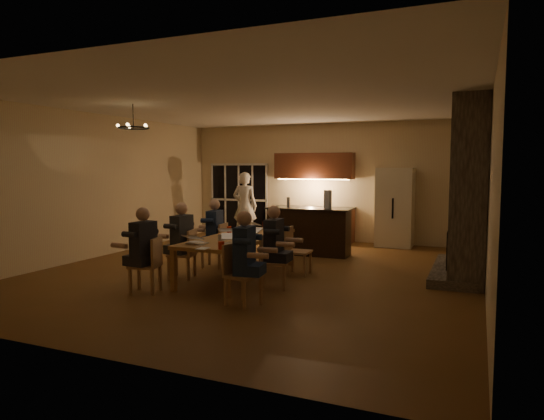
{
  "coord_description": "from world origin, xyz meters",
  "views": [
    {
      "loc": [
        3.86,
        -8.34,
        2.0
      ],
      "look_at": [
        0.15,
        0.3,
        1.18
      ],
      "focal_mm": 32.0,
      "sensor_mm": 36.0,
      "label": 1
    }
  ],
  "objects": [
    {
      "name": "can_silver",
      "position": [
        -0.15,
        -1.23,
        0.81
      ],
      "size": [
        0.07,
        0.07,
        0.12
      ],
      "primitive_type": "cylinder",
      "color": "#B2B2B7",
      "rests_on": "dining_table"
    },
    {
      "name": "bar_blender",
      "position": [
        0.71,
        2.19,
        1.29
      ],
      "size": [
        0.16,
        0.16,
        0.42
      ],
      "primitive_type": "cube",
      "rotation": [
        0.0,
        0.0,
        -0.26
      ],
      "color": "silver",
      "rests_on": "bar_island"
    },
    {
      "name": "laptop_d",
      "position": [
        0.08,
        -0.56,
        0.86
      ],
      "size": [
        0.37,
        0.34,
        0.23
      ],
      "primitive_type": null,
      "rotation": [
        0.0,
        0.0,
        -0.19
      ],
      "color": "silver",
      "rests_on": "dining_table"
    },
    {
      "name": "refrigerator",
      "position": [
        1.9,
        4.15,
        1.0
      ],
      "size": [
        0.9,
        0.68,
        2.0
      ],
      "primitive_type": "cube",
      "color": "beige",
      "rests_on": "ground"
    },
    {
      "name": "plate_near",
      "position": [
        0.19,
        -1.0,
        0.76
      ],
      "size": [
        0.23,
        0.23,
        0.02
      ],
      "primitive_type": "cylinder",
      "color": "white",
      "rests_on": "dining_table"
    },
    {
      "name": "chair_left_mid",
      "position": [
        -1.06,
        -1.01,
        0.45
      ],
      "size": [
        0.53,
        0.53,
        0.89
      ],
      "primitive_type": null,
      "rotation": [
        0.0,
        0.0,
        -1.34
      ],
      "color": "#A27851",
      "rests_on": "ground"
    },
    {
      "name": "kitchenette",
      "position": [
        -0.3,
        4.2,
        1.2
      ],
      "size": [
        2.24,
        0.68,
        2.4
      ],
      "primitive_type": null,
      "color": "#612D1B",
      "rests_on": "ground"
    },
    {
      "name": "chair_left_near",
      "position": [
        -1.04,
        -2.09,
        0.45
      ],
      "size": [
        0.55,
        0.55,
        0.89
      ],
      "primitive_type": null,
      "rotation": [
        0.0,
        0.0,
        -1.28
      ],
      "color": "#A27851",
      "rests_on": "ground"
    },
    {
      "name": "can_cola",
      "position": [
        -0.31,
        0.93,
        0.81
      ],
      "size": [
        0.06,
        0.06,
        0.12
      ],
      "primitive_type": "cylinder",
      "color": "#3F0F0C",
      "rests_on": "dining_table"
    },
    {
      "name": "dining_table",
      "position": [
        -0.15,
        -0.52,
        0.38
      ],
      "size": [
        1.1,
        2.85,
        0.75
      ],
      "primitive_type": "cube",
      "color": "tan",
      "rests_on": "ground"
    },
    {
      "name": "mug_back",
      "position": [
        -0.53,
        0.29,
        0.8
      ],
      "size": [
        0.08,
        0.08,
        0.1
      ],
      "primitive_type": "cylinder",
      "color": "white",
      "rests_on": "dining_table"
    },
    {
      "name": "chair_right_far",
      "position": [
        0.78,
        0.1,
        0.45
      ],
      "size": [
        0.45,
        0.45,
        0.89
      ],
      "primitive_type": null,
      "rotation": [
        0.0,
        0.0,
        1.59
      ],
      "color": "#A27851",
      "rests_on": "ground"
    },
    {
      "name": "mug_mid",
      "position": [
        -0.02,
        -0.05,
        0.8
      ],
      "size": [
        0.08,
        0.08,
        0.1
      ],
      "primitive_type": "cylinder",
      "color": "white",
      "rests_on": "dining_table"
    },
    {
      "name": "chair_right_near",
      "position": [
        0.74,
        -2.12,
        0.45
      ],
      "size": [
        0.54,
        0.54,
        0.89
      ],
      "primitive_type": null,
      "rotation": [
        0.0,
        0.0,
        1.3
      ],
      "color": "#A27851",
      "rests_on": "ground"
    },
    {
      "name": "right_wall",
      "position": [
        4.02,
        0.0,
        1.6
      ],
      "size": [
        0.04,
        9.0,
        3.2
      ],
      "primitive_type": "cube",
      "color": "beige",
      "rests_on": "ground"
    },
    {
      "name": "french_doors",
      "position": [
        -2.7,
        4.47,
        1.05
      ],
      "size": [
        1.86,
        0.08,
        2.1
      ],
      "primitive_type": "cube",
      "color": "black",
      "rests_on": "ground"
    },
    {
      "name": "person_left_far",
      "position": [
        -0.99,
        0.06,
        0.69
      ],
      "size": [
        0.69,
        0.69,
        1.38
      ],
      "primitive_type": null,
      "rotation": [
        0.0,
        0.0,
        -1.41
      ],
      "color": "navy",
      "rests_on": "ground"
    },
    {
      "name": "back_wall",
      "position": [
        0.0,
        4.52,
        1.6
      ],
      "size": [
        8.0,
        0.04,
        3.2
      ],
      "primitive_type": "cube",
      "color": "beige",
      "rests_on": "ground"
    },
    {
      "name": "left_wall",
      "position": [
        -4.02,
        0.0,
        1.6
      ],
      "size": [
        0.04,
        9.0,
        3.2
      ],
      "primitive_type": "cube",
      "color": "beige",
      "rests_on": "ground"
    },
    {
      "name": "chandelier",
      "position": [
        -2.19,
        -0.88,
        2.75
      ],
      "size": [
        0.59,
        0.59,
        0.03
      ],
      "primitive_type": "torus",
      "color": "black",
      "rests_on": "ceiling"
    },
    {
      "name": "floor",
      "position": [
        0.0,
        0.0,
        0.0
      ],
      "size": [
        9.0,
        9.0,
        0.0
      ],
      "primitive_type": "plane",
      "color": "brown",
      "rests_on": "ground"
    },
    {
      "name": "plate_left",
      "position": [
        -0.47,
        -1.47,
        0.76
      ],
      "size": [
        0.26,
        0.26,
        0.02
      ],
      "primitive_type": "cylinder",
      "color": "white",
      "rests_on": "dining_table"
    },
    {
      "name": "bar_bottle",
      "position": [
        -0.21,
        2.1,
        1.2
      ],
      "size": [
        0.07,
        0.07,
        0.24
      ],
      "primitive_type": "cylinder",
      "color": "#99999E",
      "rests_on": "bar_island"
    },
    {
      "name": "fireplace",
      "position": [
        3.7,
        1.2,
        1.6
      ],
      "size": [
        0.58,
        2.5,
        3.2
      ],
      "primitive_type": "cube",
      "color": "#6B6154",
      "rests_on": "ground"
    },
    {
      "name": "person_left_mid",
      "position": [
        -1.05,
        -1.02,
        0.69
      ],
      "size": [
        0.63,
        0.63,
        1.38
      ],
      "primitive_type": null,
      "rotation": [
        0.0,
        0.0,
        -1.63
      ],
      "color": "#31353A",
      "rests_on": "ground"
    },
    {
      "name": "ceiling",
      "position": [
        0.0,
        0.0,
        3.22
      ],
      "size": [
        8.0,
        9.0,
        0.04
      ],
      "primitive_type": "cube",
      "color": "white",
      "rests_on": "back_wall"
    },
    {
      "name": "notepad",
      "position": [
        -0.05,
        -1.95,
        0.76
      ],
      "size": [
        0.17,
        0.23,
        0.01
      ],
      "primitive_type": "cube",
      "rotation": [
        0.0,
        0.0,
        0.08
      ],
      "color": "white",
      "rests_on": "dining_table"
    },
    {
      "name": "chair_right_mid",
      "position": [
        0.75,
        -1.02,
        0.45
      ],
      "size": [
        0.56,
        0.56,
        0.89
      ],
      "primitive_type": null,
      "rotation": [
        0.0,
        0.0,
        1.92
      ],
      "color": "#A27851",
      "rests_on": "ground"
    },
    {
      "name": "laptop_c",
      "position": [
        -0.38,
        -0.5,
        0.86
      ],
      "size": [
        0.39,
        0.36,
        0.23
      ],
      "primitive_type": null,
      "rotation": [
        0.0,
        0.0,
        3.45
      ],
      "color": "silver",
      "rests_on": "dining_table"
    },
    {
      "name": "plate_far",
      "position": [
        0.27,
        0.16,
        0.76
      ],
      "size": [
        0.22,
        0.22,
        0.02
      ],
      "primitive_type": "cylinder",
      "color": "white",
      "rests_on": "dining_table"
    },
    {
      "name": "person_left_near",
      "position": [
        -1.02,
        -2.14,
        0.69
      ],
      "size": [
        0.64,
        0.64,
        1.38
      ],
      "primitive_type": null,
      "rotation": [
        0.0,
        0.0,
        -1.65
      ],
      "color": "#24272F",
      "rests_on": "ground"
    },
    {
      "name": "person_right_mid",
      "position": [
        0.74,
        -0.99,
        0.69
      ],
      "size": [
        0.64,
        0.64,
        1.38
      ],
      "primitive_type": null,
      "rotation": [
        0.0,
        0.0,
        1.63
      ],
      "color": "#24272F",
      "rests_on": "ground"
    },
    {
      "name": "person_right_near",
      "position": [
        0.74,
        -2.09,
        0.69
      ],
      "size": [
        0.67,
        0.67,
        1.38
      ],
      "primitive_type": null,
      "rotation": [
        0.0,
        0.0,
        1.7
      ],
      "color": "navy",
      "rests_on": "ground"
    },
    {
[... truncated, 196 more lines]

